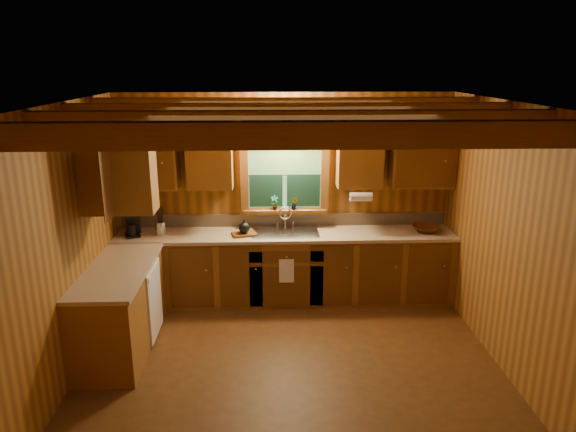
# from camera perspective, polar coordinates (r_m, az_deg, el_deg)

# --- Properties ---
(room) EXTENTS (4.20, 4.20, 4.20)m
(room) POSITION_cam_1_polar(r_m,az_deg,el_deg) (4.95, 0.36, -3.16)
(room) COLOR #563314
(room) RESTS_ON ground
(ceiling_beams) EXTENTS (4.20, 2.54, 0.18)m
(ceiling_beams) POSITION_cam_1_polar(r_m,az_deg,el_deg) (4.69, 0.39, 10.69)
(ceiling_beams) COLOR brown
(ceiling_beams) RESTS_ON room
(base_cabinets) EXTENTS (4.20, 2.22, 0.86)m
(base_cabinets) POSITION_cam_1_polar(r_m,az_deg,el_deg) (6.46, -4.58, -6.69)
(base_cabinets) COLOR brown
(base_cabinets) RESTS_ON ground
(countertop) EXTENTS (4.20, 2.24, 0.04)m
(countertop) POSITION_cam_1_polar(r_m,az_deg,el_deg) (6.31, -4.54, -2.90)
(countertop) COLOR tan
(countertop) RESTS_ON base_cabinets
(backsplash) EXTENTS (4.20, 0.02, 0.16)m
(backsplash) POSITION_cam_1_polar(r_m,az_deg,el_deg) (6.84, -0.35, -0.42)
(backsplash) COLOR tan
(backsplash) RESTS_ON room
(dishwasher_panel) EXTENTS (0.02, 0.60, 0.80)m
(dishwasher_panel) POSITION_cam_1_polar(r_m,az_deg,el_deg) (6.04, -14.21, -8.89)
(dishwasher_panel) COLOR white
(dishwasher_panel) RESTS_ON base_cabinets
(upper_cabinets) EXTENTS (4.19, 1.77, 0.78)m
(upper_cabinets) POSITION_cam_1_polar(r_m,az_deg,el_deg) (6.19, -5.48, 5.92)
(upper_cabinets) COLOR brown
(upper_cabinets) RESTS_ON room
(window) EXTENTS (1.12, 0.08, 1.00)m
(window) POSITION_cam_1_polar(r_m,az_deg,el_deg) (6.68, -0.36, 4.04)
(window) COLOR brown
(window) RESTS_ON room
(window_sill) EXTENTS (1.06, 0.14, 0.04)m
(window_sill) POSITION_cam_1_polar(r_m,az_deg,el_deg) (6.74, -0.34, 0.56)
(window_sill) COLOR brown
(window_sill) RESTS_ON room
(wall_sconce) EXTENTS (0.45, 0.21, 0.17)m
(wall_sconce) POSITION_cam_1_polar(r_m,az_deg,el_deg) (6.46, -0.33, 9.33)
(wall_sconce) COLOR black
(wall_sconce) RESTS_ON room
(paper_towel_roll) EXTENTS (0.27, 0.11, 0.11)m
(paper_towel_roll) POSITION_cam_1_polar(r_m,az_deg,el_deg) (6.49, 7.90, 2.07)
(paper_towel_roll) COLOR white
(paper_towel_roll) RESTS_ON upper_cabinets
(dish_towel) EXTENTS (0.18, 0.01, 0.30)m
(dish_towel) POSITION_cam_1_polar(r_m,az_deg,el_deg) (6.41, -0.16, -5.97)
(dish_towel) COLOR white
(dish_towel) RESTS_ON base_cabinets
(sink) EXTENTS (0.82, 0.48, 0.43)m
(sink) POSITION_cam_1_polar(r_m,az_deg,el_deg) (6.61, -0.27, -2.16)
(sink) COLOR silver
(sink) RESTS_ON countertop
(coffee_maker) EXTENTS (0.17, 0.21, 0.29)m
(coffee_maker) POSITION_cam_1_polar(r_m,az_deg,el_deg) (6.71, -16.50, -0.86)
(coffee_maker) COLOR black
(coffee_maker) RESTS_ON countertop
(utensil_crock) EXTENTS (0.13, 0.13, 0.36)m
(utensil_crock) POSITION_cam_1_polar(r_m,az_deg,el_deg) (6.69, -13.65, -1.19)
(utensil_crock) COLOR silver
(utensil_crock) RESTS_ON countertop
(cutting_board) EXTENTS (0.34, 0.28, 0.03)m
(cutting_board) POSITION_cam_1_polar(r_m,az_deg,el_deg) (6.51, -4.76, -1.96)
(cutting_board) COLOR #5B3413
(cutting_board) RESTS_ON countertop
(teakettle) EXTENTS (0.14, 0.14, 0.17)m
(teakettle) POSITION_cam_1_polar(r_m,az_deg,el_deg) (6.49, -4.77, -1.28)
(teakettle) COLOR black
(teakettle) RESTS_ON cutting_board
(wicker_basket) EXTENTS (0.41, 0.41, 0.08)m
(wicker_basket) POSITION_cam_1_polar(r_m,az_deg,el_deg) (6.83, 14.69, -1.32)
(wicker_basket) COLOR #48230C
(wicker_basket) RESTS_ON countertop
(potted_plant_left) EXTENTS (0.10, 0.07, 0.19)m
(potted_plant_left) POSITION_cam_1_polar(r_m,az_deg,el_deg) (6.68, -1.46, 1.44)
(potted_plant_left) COLOR #5B3413
(potted_plant_left) RESTS_ON window_sill
(potted_plant_right) EXTENTS (0.11, 0.10, 0.16)m
(potted_plant_right) POSITION_cam_1_polar(r_m,az_deg,el_deg) (6.69, 0.69, 1.35)
(potted_plant_right) COLOR #5B3413
(potted_plant_right) RESTS_ON window_sill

